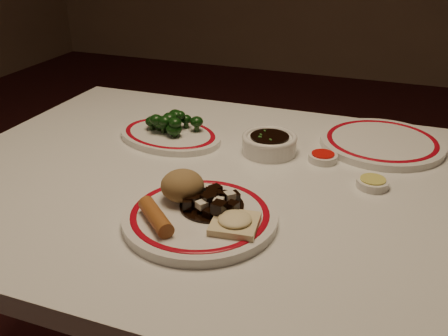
% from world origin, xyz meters
% --- Properties ---
extents(dining_table, '(1.20, 0.90, 0.75)m').
position_xyz_m(dining_table, '(0.00, 0.00, 0.66)').
color(dining_table, silver).
rests_on(dining_table, ground).
extents(main_plate, '(0.35, 0.35, 0.02)m').
position_xyz_m(main_plate, '(0.03, -0.18, 0.76)').
color(main_plate, silver).
rests_on(main_plate, dining_table).
extents(rice_mound, '(0.08, 0.08, 0.06)m').
position_xyz_m(rice_mound, '(-0.02, -0.14, 0.80)').
color(rice_mound, olive).
rests_on(rice_mound, main_plate).
extents(spring_roll, '(0.09, 0.09, 0.03)m').
position_xyz_m(spring_roll, '(-0.03, -0.23, 0.78)').
color(spring_roll, '#A66029').
rests_on(spring_roll, main_plate).
extents(fried_wonton, '(0.08, 0.08, 0.02)m').
position_xyz_m(fried_wonton, '(0.10, -0.20, 0.78)').
color(fried_wonton, beige).
rests_on(fried_wonton, main_plate).
extents(stirfry_heap, '(0.12, 0.12, 0.03)m').
position_xyz_m(stirfry_heap, '(0.04, -0.15, 0.78)').
color(stirfry_heap, black).
rests_on(stirfry_heap, main_plate).
extents(broccoli_plate, '(0.31, 0.28, 0.02)m').
position_xyz_m(broccoli_plate, '(-0.19, 0.15, 0.76)').
color(broccoli_plate, silver).
rests_on(broccoli_plate, dining_table).
extents(broccoli_pile, '(0.14, 0.10, 0.05)m').
position_xyz_m(broccoli_pile, '(-0.19, 0.15, 0.79)').
color(broccoli_pile, '#23471C').
rests_on(broccoli_pile, broccoli_plate).
extents(soy_bowl, '(0.12, 0.12, 0.04)m').
position_xyz_m(soy_bowl, '(0.06, 0.15, 0.77)').
color(soy_bowl, silver).
rests_on(soy_bowl, dining_table).
extents(sweet_sour_dish, '(0.06, 0.06, 0.02)m').
position_xyz_m(sweet_sour_dish, '(0.18, 0.15, 0.76)').
color(sweet_sour_dish, silver).
rests_on(sweet_sour_dish, dining_table).
extents(mustard_dish, '(0.06, 0.06, 0.02)m').
position_xyz_m(mustard_dish, '(0.30, 0.06, 0.76)').
color(mustard_dish, silver).
rests_on(mustard_dish, dining_table).
extents(far_plate, '(0.35, 0.35, 0.02)m').
position_xyz_m(far_plate, '(0.30, 0.28, 0.76)').
color(far_plate, silver).
rests_on(far_plate, dining_table).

